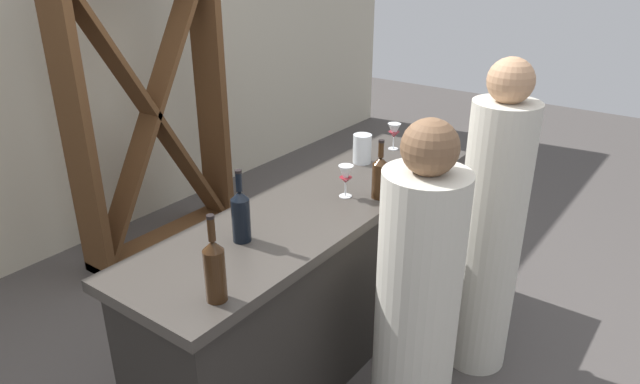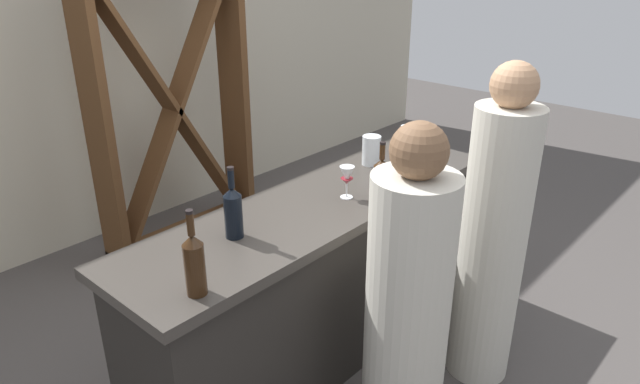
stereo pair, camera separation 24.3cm
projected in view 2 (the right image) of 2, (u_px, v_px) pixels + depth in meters
The scene contains 13 objects.
ground_plane at pixel (320, 350), 3.14m from camera, with size 12.00×12.00×0.00m, color #4C4744.
back_wall at pixel (82, 46), 3.92m from camera, with size 8.00×0.10×2.80m, color beige.
bar_counter at pixel (320, 280), 2.96m from camera, with size 2.20×0.60×0.90m.
wine_rack at pixel (173, 110), 3.96m from camera, with size 1.17×0.28×1.98m.
wine_bottle_leftmost_amber_brown at pixel (194, 263), 2.01m from camera, with size 0.08×0.08×0.33m.
wine_bottle_second_left_near_black at pixel (233, 211), 2.40m from camera, with size 0.08×0.08×0.32m.
wine_bottle_center_amber_brown at pixel (381, 178), 2.75m from camera, with size 0.08×0.08×0.30m.
wine_glass_near_left at pixel (417, 162), 2.98m from camera, with size 0.08×0.08×0.15m.
wine_glass_near_center at pixel (347, 177), 2.78m from camera, with size 0.07×0.07×0.16m.
wine_glass_near_right at pixel (407, 134), 3.39m from camera, with size 0.08×0.08×0.16m.
water_pitcher at pixel (371, 150), 3.21m from camera, with size 0.10×0.10×0.17m.
person_left_guest at pixel (493, 241), 2.72m from camera, with size 0.38×0.38×1.61m.
person_center_guest at pixel (408, 302), 2.41m from camera, with size 0.46×0.46×1.46m.
Camera 2 is at (-1.88, -1.69, 2.07)m, focal length 32.09 mm.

